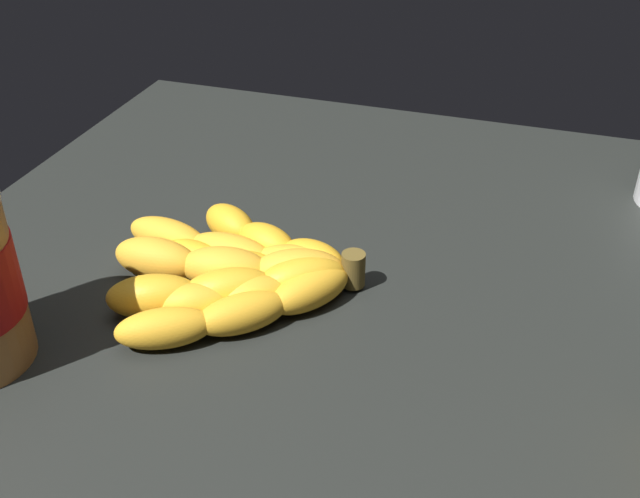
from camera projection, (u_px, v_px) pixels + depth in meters
ground_plane at (343, 282)px, 67.62cm from camera, size 71.39×74.15×3.06cm
banana_bunch at (241, 273)px, 63.26cm from camera, size 21.35×22.31×3.64cm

